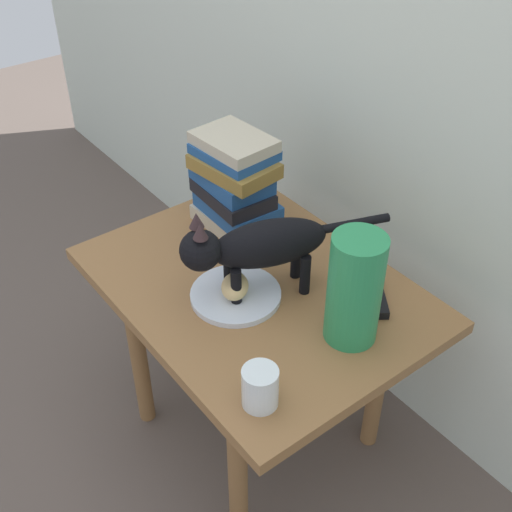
{
  "coord_description": "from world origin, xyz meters",
  "views": [
    {
      "loc": [
        0.92,
        -0.71,
        1.5
      ],
      "look_at": [
        0.0,
        0.0,
        0.61
      ],
      "focal_mm": 45.96,
      "sensor_mm": 36.0,
      "label": 1
    }
  ],
  "objects_px": {
    "plate": "(236,295)",
    "tv_remote": "(374,294)",
    "bread_roll": "(235,286)",
    "candle_jar": "(260,389)",
    "book_stack": "(234,185)",
    "cat": "(256,246)",
    "green_vase": "(355,289)",
    "side_table": "(256,307)"
  },
  "relations": [
    {
      "from": "book_stack",
      "to": "plate",
      "type": "bearing_deg",
      "value": -35.96
    },
    {
      "from": "side_table",
      "to": "candle_jar",
      "type": "height_order",
      "value": "candle_jar"
    },
    {
      "from": "side_table",
      "to": "candle_jar",
      "type": "relative_size",
      "value": 9.23
    },
    {
      "from": "book_stack",
      "to": "candle_jar",
      "type": "bearing_deg",
      "value": -31.56
    },
    {
      "from": "bread_roll",
      "to": "side_table",
      "type": "bearing_deg",
      "value": 103.02
    },
    {
      "from": "cat",
      "to": "green_vase",
      "type": "distance_m",
      "value": 0.24
    },
    {
      "from": "side_table",
      "to": "bread_roll",
      "type": "xyz_separation_m",
      "value": [
        0.02,
        -0.07,
        0.11
      ]
    },
    {
      "from": "plate",
      "to": "green_vase",
      "type": "xyz_separation_m",
      "value": [
        0.24,
        0.12,
        0.12
      ]
    },
    {
      "from": "plate",
      "to": "cat",
      "type": "distance_m",
      "value": 0.13
    },
    {
      "from": "bread_roll",
      "to": "book_stack",
      "type": "distance_m",
      "value": 0.3
    },
    {
      "from": "bread_roll",
      "to": "tv_remote",
      "type": "bearing_deg",
      "value": 54.05
    },
    {
      "from": "side_table",
      "to": "cat",
      "type": "bearing_deg",
      "value": -36.78
    },
    {
      "from": "side_table",
      "to": "tv_remote",
      "type": "xyz_separation_m",
      "value": [
        0.2,
        0.18,
        0.08
      ]
    },
    {
      "from": "plate",
      "to": "tv_remote",
      "type": "xyz_separation_m",
      "value": [
        0.19,
        0.25,
        0.0
      ]
    },
    {
      "from": "bread_roll",
      "to": "cat",
      "type": "bearing_deg",
      "value": 80.02
    },
    {
      "from": "green_vase",
      "to": "side_table",
      "type": "bearing_deg",
      "value": -167.82
    },
    {
      "from": "bread_roll",
      "to": "green_vase",
      "type": "xyz_separation_m",
      "value": [
        0.24,
        0.13,
        0.09
      ]
    },
    {
      "from": "side_table",
      "to": "candle_jar",
      "type": "xyz_separation_m",
      "value": [
        0.28,
        -0.21,
        0.11
      ]
    },
    {
      "from": "book_stack",
      "to": "tv_remote",
      "type": "distance_m",
      "value": 0.44
    },
    {
      "from": "green_vase",
      "to": "tv_remote",
      "type": "relative_size",
      "value": 1.66
    },
    {
      "from": "cat",
      "to": "tv_remote",
      "type": "height_order",
      "value": "cat"
    },
    {
      "from": "side_table",
      "to": "bread_roll",
      "type": "relative_size",
      "value": 9.8
    },
    {
      "from": "book_stack",
      "to": "candle_jar",
      "type": "height_order",
      "value": "book_stack"
    },
    {
      "from": "book_stack",
      "to": "candle_jar",
      "type": "relative_size",
      "value": 3.0
    },
    {
      "from": "cat",
      "to": "bread_roll",
      "type": "bearing_deg",
      "value": -99.98
    },
    {
      "from": "bread_roll",
      "to": "tv_remote",
      "type": "xyz_separation_m",
      "value": [
        0.18,
        0.25,
        -0.03
      ]
    },
    {
      "from": "cat",
      "to": "tv_remote",
      "type": "xyz_separation_m",
      "value": [
        0.17,
        0.2,
        -0.12
      ]
    },
    {
      "from": "green_vase",
      "to": "tv_remote",
      "type": "height_order",
      "value": "green_vase"
    },
    {
      "from": "plate",
      "to": "bread_roll",
      "type": "bearing_deg",
      "value": -44.06
    },
    {
      "from": "tv_remote",
      "to": "candle_jar",
      "type": "bearing_deg",
      "value": -41.67
    },
    {
      "from": "cat",
      "to": "candle_jar",
      "type": "xyz_separation_m",
      "value": [
        0.26,
        -0.19,
        -0.09
      ]
    },
    {
      "from": "bread_roll",
      "to": "candle_jar",
      "type": "relative_size",
      "value": 0.94
    },
    {
      "from": "green_vase",
      "to": "candle_jar",
      "type": "bearing_deg",
      "value": -83.65
    },
    {
      "from": "side_table",
      "to": "cat",
      "type": "distance_m",
      "value": 0.21
    },
    {
      "from": "candle_jar",
      "to": "tv_remote",
      "type": "xyz_separation_m",
      "value": [
        -0.08,
        0.39,
        -0.03
      ]
    },
    {
      "from": "bread_roll",
      "to": "green_vase",
      "type": "relative_size",
      "value": 0.32
    },
    {
      "from": "side_table",
      "to": "tv_remote",
      "type": "height_order",
      "value": "tv_remote"
    },
    {
      "from": "book_stack",
      "to": "cat",
      "type": "bearing_deg",
      "value": -26.04
    },
    {
      "from": "plate",
      "to": "bread_roll",
      "type": "height_order",
      "value": "bread_roll"
    },
    {
      "from": "plate",
      "to": "tv_remote",
      "type": "bearing_deg",
      "value": 52.5
    },
    {
      "from": "side_table",
      "to": "tv_remote",
      "type": "bearing_deg",
      "value": 42.17
    },
    {
      "from": "bread_roll",
      "to": "book_stack",
      "type": "relative_size",
      "value": 0.31
    }
  ]
}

